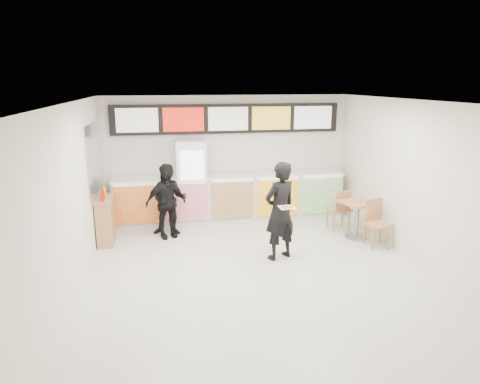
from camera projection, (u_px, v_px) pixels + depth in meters
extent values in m
plane|color=beige|center=(258.00, 273.00, 7.61)|extent=(7.00, 7.00, 0.00)
plane|color=white|center=(260.00, 102.00, 6.86)|extent=(7.00, 7.00, 0.00)
plane|color=silver|center=(228.00, 157.00, 10.57)|extent=(6.00, 0.00, 6.00)
plane|color=silver|center=(73.00, 201.00, 6.71)|extent=(0.00, 7.00, 7.00)
plane|color=silver|center=(420.00, 185.00, 7.76)|extent=(0.00, 7.00, 7.00)
cube|color=silver|center=(230.00, 198.00, 10.42)|extent=(5.50, 0.70, 1.10)
cube|color=silver|center=(230.00, 176.00, 10.28)|extent=(5.56, 0.76, 0.04)
cube|color=red|center=(137.00, 205.00, 9.66)|extent=(0.99, 0.02, 0.90)
cube|color=#D52F9E|center=(186.00, 203.00, 9.85)|extent=(0.99, 0.02, 0.90)
cube|color=brown|center=(233.00, 200.00, 10.05)|extent=(0.99, 0.02, 0.90)
cube|color=#F3F41B|center=(278.00, 198.00, 10.24)|extent=(0.99, 0.02, 0.90)
cube|color=green|center=(322.00, 196.00, 10.43)|extent=(0.99, 0.02, 0.90)
cube|color=black|center=(228.00, 119.00, 10.25)|extent=(5.50, 0.12, 0.70)
cube|color=silver|center=(137.00, 120.00, 9.81)|extent=(0.95, 0.02, 0.55)
cube|color=red|center=(183.00, 120.00, 10.00)|extent=(0.95, 0.02, 0.55)
cube|color=silver|center=(228.00, 119.00, 10.18)|extent=(0.95, 0.02, 0.55)
cube|color=gold|center=(271.00, 118.00, 10.37)|extent=(0.95, 0.02, 0.55)
cube|color=white|center=(313.00, 118.00, 10.56)|extent=(0.95, 0.02, 0.55)
cube|color=white|center=(191.00, 182.00, 10.17)|extent=(0.70, 0.65, 2.00)
cube|color=white|center=(192.00, 183.00, 9.83)|extent=(0.54, 0.02, 1.50)
cylinder|color=#1B9824|center=(184.00, 208.00, 9.98)|extent=(0.07, 0.07, 0.22)
cylinder|color=orange|center=(190.00, 208.00, 10.01)|extent=(0.07, 0.07, 0.22)
cylinder|color=red|center=(196.00, 207.00, 10.03)|extent=(0.07, 0.07, 0.22)
cylinder|color=#186FB9|center=(202.00, 207.00, 10.05)|extent=(0.07, 0.07, 0.22)
cylinder|color=orange|center=(183.00, 192.00, 9.89)|extent=(0.07, 0.07, 0.22)
cylinder|color=red|center=(189.00, 192.00, 9.91)|extent=(0.07, 0.07, 0.22)
cylinder|color=#186FB9|center=(195.00, 192.00, 9.93)|extent=(0.07, 0.07, 0.22)
cylinder|color=#1B9824|center=(201.00, 191.00, 9.96)|extent=(0.07, 0.07, 0.22)
cylinder|color=red|center=(183.00, 176.00, 9.79)|extent=(0.07, 0.07, 0.22)
cylinder|color=#186FB9|center=(189.00, 176.00, 9.81)|extent=(0.07, 0.07, 0.22)
cylinder|color=#1B9824|center=(195.00, 176.00, 9.84)|extent=(0.07, 0.07, 0.22)
cylinder|color=orange|center=(201.00, 175.00, 9.86)|extent=(0.07, 0.07, 0.22)
cylinder|color=#186FB9|center=(182.00, 160.00, 9.69)|extent=(0.07, 0.07, 0.22)
cylinder|color=#1B9824|center=(188.00, 160.00, 9.72)|extent=(0.07, 0.07, 0.22)
cylinder|color=orange|center=(195.00, 159.00, 9.74)|extent=(0.07, 0.07, 0.22)
cylinder|color=red|center=(201.00, 159.00, 9.77)|extent=(0.07, 0.07, 0.22)
cube|color=#B2B7BF|center=(95.00, 158.00, 8.98)|extent=(0.01, 2.00, 1.50)
imported|color=black|center=(280.00, 211.00, 8.06)|extent=(0.82, 0.70, 1.89)
imported|color=black|center=(169.00, 200.00, 9.39)|extent=(0.86, 0.72, 1.59)
imported|color=black|center=(166.00, 203.00, 9.21)|extent=(0.98, 0.66, 1.55)
cube|color=beige|center=(287.00, 207.00, 7.58)|extent=(0.28, 0.28, 0.01)
cone|color=#CC7233|center=(287.00, 207.00, 7.58)|extent=(0.36, 0.36, 0.02)
cube|color=#AA794D|center=(358.00, 203.00, 9.16)|extent=(0.82, 0.82, 0.04)
cylinder|color=gray|center=(357.00, 221.00, 9.26)|extent=(0.09, 0.09, 0.79)
cylinder|color=gray|center=(356.00, 237.00, 9.35)|extent=(0.48, 0.48, 0.03)
cube|color=#AA794D|center=(378.00, 224.00, 8.72)|extent=(0.57, 0.57, 0.04)
cube|color=#AA794D|center=(374.00, 210.00, 8.86)|extent=(0.43, 0.16, 0.46)
cube|color=#AA794D|center=(339.00, 209.00, 9.75)|extent=(0.57, 0.57, 0.04)
cube|color=#AA794D|center=(343.00, 201.00, 9.49)|extent=(0.43, 0.16, 0.46)
cube|color=#AA794D|center=(106.00, 221.00, 8.99)|extent=(0.31, 0.82, 0.93)
cube|color=#AA794D|center=(104.00, 199.00, 8.87)|extent=(0.35, 0.87, 0.04)
cylinder|color=red|center=(102.00, 197.00, 8.62)|extent=(0.06, 0.06, 0.19)
cylinder|color=red|center=(103.00, 194.00, 8.79)|extent=(0.06, 0.06, 0.19)
cylinder|color=yellow|center=(104.00, 192.00, 8.95)|extent=(0.06, 0.06, 0.19)
cylinder|color=brown|center=(105.00, 190.00, 9.11)|extent=(0.06, 0.06, 0.19)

